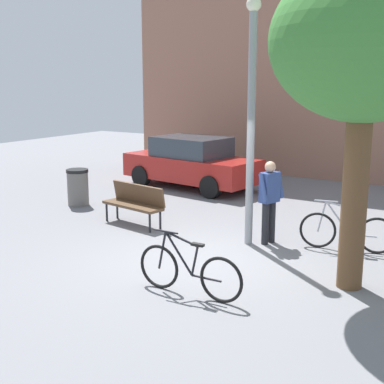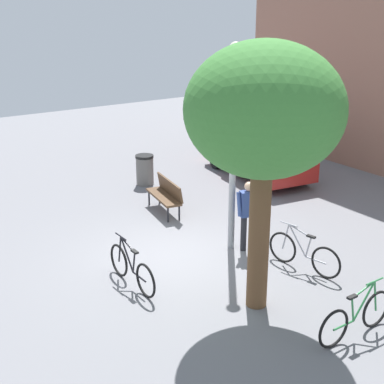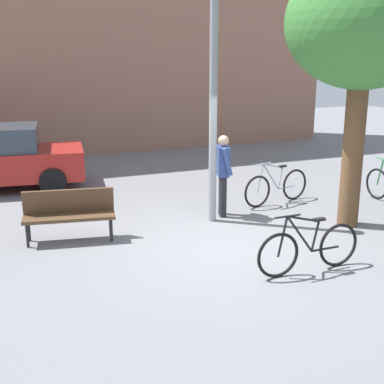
{
  "view_description": "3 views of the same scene",
  "coord_description": "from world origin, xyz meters",
  "px_view_note": "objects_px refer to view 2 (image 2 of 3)",
  "views": [
    {
      "loc": [
        4.66,
        -7.87,
        3.24
      ],
      "look_at": [
        -0.68,
        0.83,
        1.05
      ],
      "focal_mm": 49.33,
      "sensor_mm": 36.0,
      "label": 1
    },
    {
      "loc": [
        9.79,
        -6.18,
        5.6
      ],
      "look_at": [
        -0.26,
        0.67,
        1.36
      ],
      "focal_mm": 52.38,
      "sensor_mm": 36.0,
      "label": 2
    },
    {
      "loc": [
        -3.81,
        -7.74,
        3.34
      ],
      "look_at": [
        -0.44,
        0.65,
        0.86
      ],
      "focal_mm": 49.12,
      "sensor_mm": 36.0,
      "label": 3
    }
  ],
  "objects_px": {
    "park_bench": "(166,193)",
    "bicycle_green": "(356,317)",
    "trash_bin": "(145,170)",
    "lamppost": "(233,138)",
    "bicycle_black": "(132,269)",
    "person_by_lamppost": "(248,211)",
    "bicycle_silver": "(303,253)",
    "plaza_tree": "(264,113)",
    "parked_car_red": "(258,153)"
  },
  "relations": [
    {
      "from": "person_by_lamppost",
      "to": "lamppost",
      "type": "bearing_deg",
      "value": -146.58
    },
    {
      "from": "park_bench",
      "to": "lamppost",
      "type": "bearing_deg",
      "value": 0.97
    },
    {
      "from": "bicycle_black",
      "to": "parked_car_red",
      "type": "height_order",
      "value": "parked_car_red"
    },
    {
      "from": "plaza_tree",
      "to": "bicycle_black",
      "type": "relative_size",
      "value": 2.75
    },
    {
      "from": "person_by_lamppost",
      "to": "bicycle_black",
      "type": "height_order",
      "value": "person_by_lamppost"
    },
    {
      "from": "park_bench",
      "to": "bicycle_green",
      "type": "xyz_separation_m",
      "value": [
        6.96,
        -0.46,
        -0.16
      ]
    },
    {
      "from": "lamppost",
      "to": "bicycle_black",
      "type": "height_order",
      "value": "lamppost"
    },
    {
      "from": "person_by_lamppost",
      "to": "bicycle_green",
      "type": "bearing_deg",
      "value": -10.89
    },
    {
      "from": "plaza_tree",
      "to": "trash_bin",
      "type": "bearing_deg",
      "value": 166.06
    },
    {
      "from": "lamppost",
      "to": "person_by_lamppost",
      "type": "bearing_deg",
      "value": 33.42
    },
    {
      "from": "lamppost",
      "to": "bicycle_black",
      "type": "bearing_deg",
      "value": -83.03
    },
    {
      "from": "person_by_lamppost",
      "to": "parked_car_red",
      "type": "bearing_deg",
      "value": 137.11
    },
    {
      "from": "plaza_tree",
      "to": "bicycle_green",
      "type": "height_order",
      "value": "plaza_tree"
    },
    {
      "from": "plaza_tree",
      "to": "bicycle_black",
      "type": "height_order",
      "value": "plaza_tree"
    },
    {
      "from": "bicycle_green",
      "to": "parked_car_red",
      "type": "distance_m",
      "value": 9.32
    },
    {
      "from": "person_by_lamppost",
      "to": "bicycle_black",
      "type": "relative_size",
      "value": 0.92
    },
    {
      "from": "bicycle_green",
      "to": "bicycle_black",
      "type": "height_order",
      "value": "same"
    },
    {
      "from": "person_by_lamppost",
      "to": "bicycle_black",
      "type": "xyz_separation_m",
      "value": [
        0.01,
        -3.06,
        -0.58
      ]
    },
    {
      "from": "bicycle_silver",
      "to": "parked_car_red",
      "type": "relative_size",
      "value": 0.41
    },
    {
      "from": "bicycle_silver",
      "to": "park_bench",
      "type": "bearing_deg",
      "value": -172.45
    },
    {
      "from": "park_bench",
      "to": "trash_bin",
      "type": "xyz_separation_m",
      "value": [
        -2.42,
        0.71,
        -0.06
      ]
    },
    {
      "from": "parked_car_red",
      "to": "bicycle_black",
      "type": "bearing_deg",
      "value": -58.71
    },
    {
      "from": "bicycle_silver",
      "to": "plaza_tree",
      "type": "bearing_deg",
      "value": -72.81
    },
    {
      "from": "bicycle_silver",
      "to": "parked_car_red",
      "type": "distance_m",
      "value": 6.76
    },
    {
      "from": "person_by_lamppost",
      "to": "plaza_tree",
      "type": "height_order",
      "value": "plaza_tree"
    },
    {
      "from": "plaza_tree",
      "to": "parked_car_red",
      "type": "relative_size",
      "value": 1.13
    },
    {
      "from": "lamppost",
      "to": "trash_bin",
      "type": "relative_size",
      "value": 4.95
    },
    {
      "from": "plaza_tree",
      "to": "bicycle_silver",
      "type": "bearing_deg",
      "value": 107.19
    },
    {
      "from": "person_by_lamppost",
      "to": "plaza_tree",
      "type": "xyz_separation_m",
      "value": [
        2.02,
        -1.44,
        2.77
      ]
    },
    {
      "from": "park_bench",
      "to": "bicycle_silver",
      "type": "height_order",
      "value": "bicycle_silver"
    },
    {
      "from": "bicycle_silver",
      "to": "trash_bin",
      "type": "bearing_deg",
      "value": 179.2
    },
    {
      "from": "park_bench",
      "to": "trash_bin",
      "type": "relative_size",
      "value": 1.74
    },
    {
      "from": "plaza_tree",
      "to": "bicycle_black",
      "type": "bearing_deg",
      "value": -141.17
    },
    {
      "from": "person_by_lamppost",
      "to": "bicycle_silver",
      "type": "xyz_separation_m",
      "value": [
        1.46,
        0.34,
        -0.58
      ]
    },
    {
      "from": "parked_car_red",
      "to": "trash_bin",
      "type": "height_order",
      "value": "parked_car_red"
    },
    {
      "from": "bicycle_silver",
      "to": "parked_car_red",
      "type": "height_order",
      "value": "parked_car_red"
    },
    {
      "from": "park_bench",
      "to": "parked_car_red",
      "type": "xyz_separation_m",
      "value": [
        -1.09,
        4.21,
        0.23
      ]
    },
    {
      "from": "lamppost",
      "to": "bicycle_black",
      "type": "distance_m",
      "value": 3.64
    },
    {
      "from": "bicycle_silver",
      "to": "lamppost",
      "type": "bearing_deg",
      "value": -162.61
    },
    {
      "from": "person_by_lamppost",
      "to": "plaza_tree",
      "type": "relative_size",
      "value": 0.34
    },
    {
      "from": "bicycle_black",
      "to": "lamppost",
      "type": "bearing_deg",
      "value": 96.97
    },
    {
      "from": "bicycle_green",
      "to": "parked_car_red",
      "type": "xyz_separation_m",
      "value": [
        -8.05,
        4.67,
        0.39
      ]
    },
    {
      "from": "plaza_tree",
      "to": "parked_car_red",
      "type": "bearing_deg",
      "value": 139.29
    },
    {
      "from": "bicycle_green",
      "to": "trash_bin",
      "type": "bearing_deg",
      "value": 172.88
    },
    {
      "from": "park_bench",
      "to": "bicycle_silver",
      "type": "relative_size",
      "value": 0.93
    },
    {
      "from": "lamppost",
      "to": "bicycle_green",
      "type": "bearing_deg",
      "value": -7.02
    },
    {
      "from": "park_bench",
      "to": "bicycle_silver",
      "type": "xyz_separation_m",
      "value": [
        4.62,
        0.61,
        -0.16
      ]
    },
    {
      "from": "lamppost",
      "to": "parked_car_red",
      "type": "bearing_deg",
      "value": 133.19
    },
    {
      "from": "lamppost",
      "to": "trash_bin",
      "type": "height_order",
      "value": "lamppost"
    },
    {
      "from": "lamppost",
      "to": "bicycle_silver",
      "type": "height_order",
      "value": "lamppost"
    }
  ]
}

